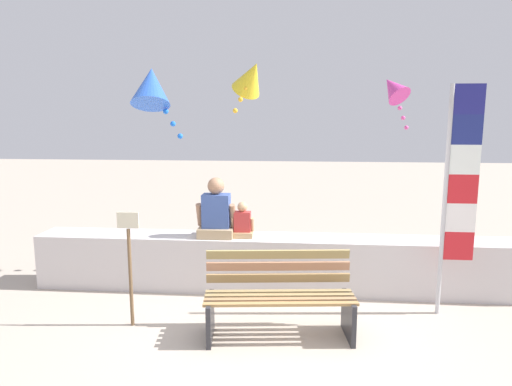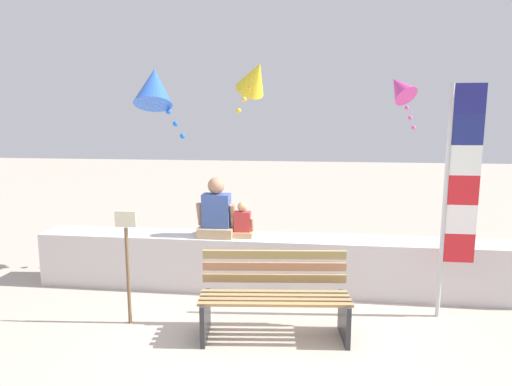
{
  "view_description": "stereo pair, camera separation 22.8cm",
  "coord_description": "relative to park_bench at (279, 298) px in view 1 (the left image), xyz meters",
  "views": [
    {
      "loc": [
        0.17,
        -4.61,
        2.34
      ],
      "look_at": [
        -0.36,
        1.36,
        1.34
      ],
      "focal_mm": 31.89,
      "sensor_mm": 36.0,
      "label": 1
    },
    {
      "loc": [
        0.4,
        -4.59,
        2.34
      ],
      "look_at": [
        -0.36,
        1.36,
        1.34
      ],
      "focal_mm": 31.89,
      "sensor_mm": 36.0,
      "label": 2
    }
  ],
  "objects": [
    {
      "name": "kite_magenta",
      "position": [
        1.9,
        3.98,
        2.45
      ],
      "size": [
        0.73,
        0.77,
        1.08
      ],
      "color": "#DB3D9E"
    },
    {
      "name": "kite_yellow",
      "position": [
        -0.59,
        2.89,
        2.57
      ],
      "size": [
        0.82,
        0.87,
        0.94
      ],
      "color": "yellow"
    },
    {
      "name": "person_child",
      "position": [
        -0.55,
        1.27,
        0.52
      ],
      "size": [
        0.32,
        0.23,
        0.48
      ],
      "color": "tan",
      "rests_on": "seawall_ledge"
    },
    {
      "name": "sign_post",
      "position": [
        -1.67,
        0.06,
        0.36
      ],
      "size": [
        0.24,
        0.04,
        1.32
      ],
      "color": "brown",
      "rests_on": "ground"
    },
    {
      "name": "seawall_ledge",
      "position": [
        -0.01,
        1.31,
        -0.04
      ],
      "size": [
        6.74,
        0.57,
        0.74
      ],
      "primitive_type": "cube",
      "color": "beige",
      "rests_on": "ground"
    },
    {
      "name": "kite_blue",
      "position": [
        -1.95,
        1.91,
        2.37
      ],
      "size": [
        0.77,
        0.81,
        1.13
      ],
      "color": "blue"
    },
    {
      "name": "ground_plane",
      "position": [
        -0.01,
        -0.05,
        -0.42
      ],
      "size": [
        40.0,
        40.0,
        0.0
      ],
      "primitive_type": "plane",
      "color": "#B2A494"
    },
    {
      "name": "park_bench",
      "position": [
        0.0,
        0.0,
        0.0
      ],
      "size": [
        1.65,
        0.77,
        0.88
      ],
      "color": "#A67F4C",
      "rests_on": "ground"
    },
    {
      "name": "flag_banner",
      "position": [
        2.01,
        0.7,
        1.15
      ],
      "size": [
        0.39,
        0.05,
        2.72
      ],
      "color": "#B7B7BC",
      "rests_on": "ground"
    },
    {
      "name": "person_adult",
      "position": [
        -0.9,
        1.27,
        0.64
      ],
      "size": [
        0.53,
        0.39,
        0.81
      ],
      "color": "tan",
      "rests_on": "seawall_ledge"
    }
  ]
}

